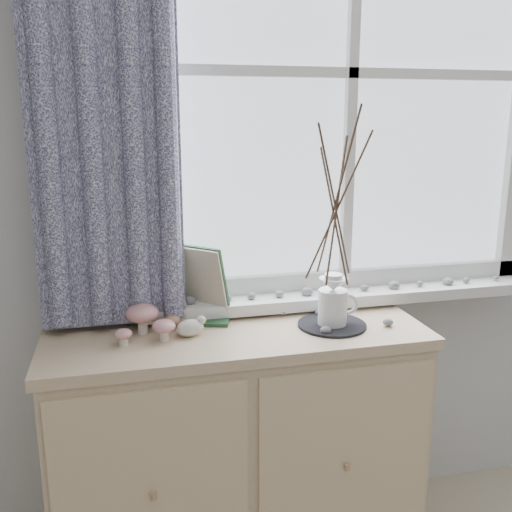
{
  "coord_description": "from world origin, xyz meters",
  "views": [
    {
      "loc": [
        -0.49,
        0.09,
        1.5
      ],
      "look_at": [
        -0.1,
        1.7,
        1.1
      ],
      "focal_mm": 40.0,
      "sensor_mm": 36.0,
      "label": 1
    }
  ],
  "objects_px": {
    "sideboard": "(238,450)",
    "twig_pitcher": "(336,202)",
    "toadstool_cluster": "(145,319)",
    "botanical_book": "(181,286)"
  },
  "relations": [
    {
      "from": "sideboard",
      "to": "twig_pitcher",
      "type": "bearing_deg",
      "value": -6.1
    },
    {
      "from": "twig_pitcher",
      "to": "sideboard",
      "type": "bearing_deg",
      "value": -169.5
    },
    {
      "from": "toadstool_cluster",
      "to": "twig_pitcher",
      "type": "bearing_deg",
      "value": -4.83
    },
    {
      "from": "sideboard",
      "to": "toadstool_cluster",
      "type": "relative_size",
      "value": 6.59
    },
    {
      "from": "sideboard",
      "to": "twig_pitcher",
      "type": "distance_m",
      "value": 0.88
    },
    {
      "from": "toadstool_cluster",
      "to": "twig_pitcher",
      "type": "xyz_separation_m",
      "value": [
        0.59,
        -0.05,
        0.35
      ]
    },
    {
      "from": "sideboard",
      "to": "toadstool_cluster",
      "type": "xyz_separation_m",
      "value": [
        -0.28,
        0.02,
        0.48
      ]
    },
    {
      "from": "sideboard",
      "to": "twig_pitcher",
      "type": "xyz_separation_m",
      "value": [
        0.3,
        -0.03,
        0.83
      ]
    },
    {
      "from": "botanical_book",
      "to": "sideboard",
      "type": "bearing_deg",
      "value": -13.41
    },
    {
      "from": "botanical_book",
      "to": "toadstool_cluster",
      "type": "xyz_separation_m",
      "value": [
        -0.12,
        -0.08,
        -0.07
      ]
    }
  ]
}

